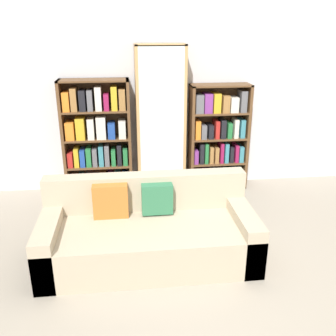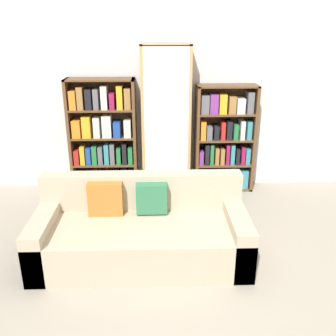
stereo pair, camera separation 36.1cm
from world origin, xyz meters
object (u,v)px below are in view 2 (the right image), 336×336
at_px(couch, 141,232).
at_px(bookshelf_right, 225,141).
at_px(display_cabinet, 166,122).
at_px(wine_bottle, 198,194).
at_px(bookshelf_left, 103,138).

xyz_separation_m(couch, bookshelf_right, (1.15, 1.73, 0.46)).
xyz_separation_m(display_cabinet, wine_bottle, (0.42, -0.51, -0.88)).
distance_m(couch, bookshelf_right, 2.13).
distance_m(bookshelf_left, wine_bottle, 1.56).
distance_m(display_cabinet, bookshelf_right, 0.89).
xyz_separation_m(display_cabinet, bookshelf_right, (0.84, 0.02, -0.29)).
distance_m(couch, bookshelf_left, 1.90).
relative_size(display_cabinet, bookshelf_right, 1.35).
height_order(couch, display_cabinet, display_cabinet).
bearing_deg(display_cabinet, bookshelf_left, 179.01).
distance_m(bookshelf_left, bookshelf_right, 1.74).
distance_m(bookshelf_right, wine_bottle, 0.90).
height_order(bookshelf_left, bookshelf_right, bookshelf_left).
bearing_deg(bookshelf_left, couch, -71.20).
bearing_deg(wine_bottle, bookshelf_left, 158.25).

